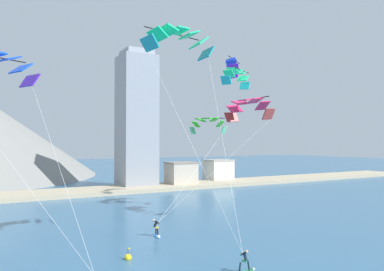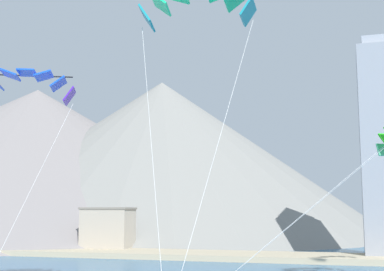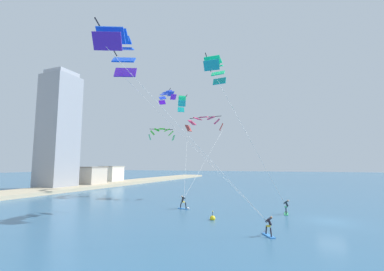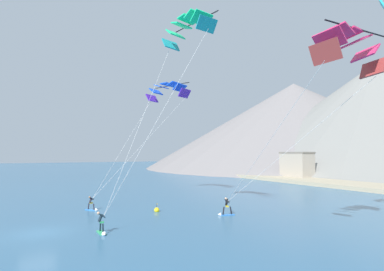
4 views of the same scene
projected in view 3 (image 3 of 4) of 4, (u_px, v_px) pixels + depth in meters
name	position (u px, v px, depth m)	size (l,w,h in m)	color
ground_plane	(330.00, 221.00, 25.60)	(400.00, 400.00, 0.00)	#336084
kitesurfer_near_lead	(184.00, 205.00, 32.84)	(0.80, 1.79, 1.77)	#337FDB
kitesurfer_near_trail	(268.00, 230.00, 20.59)	(1.68, 1.27, 1.61)	#337FDB
kitesurfer_mid_center	(286.00, 209.00, 29.48)	(1.76, 0.64, 1.73)	#33B266
parafoil_kite_near_lead	(204.00, 122.00, 46.33)	(13.65, 6.96, 13.04)	#9D3430
parafoil_kite_near_trail	(118.00, 49.00, 21.45)	(8.70, 13.41, 14.91)	#4A1EAA
parafoil_kite_mid_center	(215.00, 68.00, 33.37)	(6.98, 9.38, 17.81)	teal
parafoil_kite_distant_high_outer	(182.00, 102.00, 51.33)	(6.12, 4.12, 2.44)	#1FBABF
parafoil_kite_distant_low_drift	(162.00, 133.00, 49.37)	(4.10, 4.86, 2.26)	#48C283
parafoil_kite_distant_mid_solo	(167.00, 96.00, 56.13)	(4.90, 5.80, 2.49)	#5617C5
race_marker_buoy	(213.00, 218.00, 26.31)	(0.56, 0.56, 1.02)	yellow
shoreline_strip	(0.00, 195.00, 44.77)	(180.00, 10.00, 0.70)	tan
shore_building_harbour_front	(93.00, 177.00, 66.57)	(5.92, 4.88, 5.15)	#B7AD9E
shore_building_promenade_mid	(111.00, 175.00, 78.75)	(5.86, 5.36, 5.27)	silver
highrise_tower	(59.00, 130.00, 60.54)	(7.00, 7.00, 28.00)	gray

